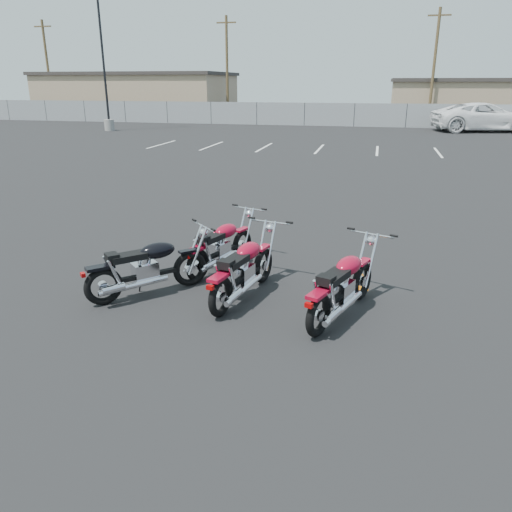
% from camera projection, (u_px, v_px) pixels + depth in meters
% --- Properties ---
extents(ground, '(120.00, 120.00, 0.00)m').
position_uv_depth(ground, '(235.00, 306.00, 7.89)').
color(ground, black).
rests_on(ground, ground).
extents(motorcycle_front_red, '(1.07, 2.06, 1.02)m').
position_uv_depth(motorcycle_front_red, '(221.00, 246.00, 9.29)').
color(motorcycle_front_red, black).
rests_on(motorcycle_front_red, ground).
extents(motorcycle_second_black, '(1.82, 1.84, 1.07)m').
position_uv_depth(motorcycle_second_black, '(148.00, 267.00, 8.14)').
color(motorcycle_second_black, black).
rests_on(motorcycle_second_black, ground).
extents(motorcycle_third_red, '(0.94, 2.20, 1.08)m').
position_uv_depth(motorcycle_third_red, '(244.00, 270.00, 8.03)').
color(motorcycle_third_red, black).
rests_on(motorcycle_third_red, ground).
extents(motorcycle_rear_red, '(1.21, 2.18, 1.08)m').
position_uv_depth(motorcycle_rear_red, '(343.00, 286.00, 7.39)').
color(motorcycle_rear_red, black).
rests_on(motorcycle_rear_red, ground).
extents(training_cone_near, '(0.23, 0.23, 0.27)m').
position_uv_depth(training_cone_near, '(362.00, 281.00, 8.53)').
color(training_cone_near, orange).
rests_on(training_cone_near, ground).
extents(light_pole_west, '(0.80, 0.70, 11.80)m').
position_uv_depth(light_pole_west, '(106.00, 85.00, 35.52)').
color(light_pole_west, gray).
rests_on(light_pole_west, ground).
extents(chainlink_fence, '(80.06, 0.06, 1.80)m').
position_uv_depth(chainlink_fence, '(354.00, 115.00, 39.72)').
color(chainlink_fence, gray).
rests_on(chainlink_fence, ground).
extents(tan_building_west, '(18.40, 10.40, 4.30)m').
position_uv_depth(tan_building_west, '(139.00, 95.00, 50.59)').
color(tan_building_west, tan).
rests_on(tan_building_west, ground).
extents(tan_building_east, '(14.40, 9.40, 3.70)m').
position_uv_depth(tan_building_east, '(471.00, 100.00, 45.47)').
color(tan_building_east, tan).
rests_on(tan_building_east, ground).
extents(utility_pole_a, '(1.80, 0.24, 9.00)m').
position_uv_depth(utility_pole_a, '(48.00, 68.00, 48.77)').
color(utility_pole_a, '#4F3D24').
rests_on(utility_pole_a, ground).
extents(utility_pole_b, '(1.80, 0.24, 9.00)m').
position_uv_depth(utility_pole_b, '(227.00, 67.00, 45.72)').
color(utility_pole_b, '#4F3D24').
rests_on(utility_pole_b, ground).
extents(utility_pole_c, '(1.80, 0.24, 9.00)m').
position_uv_depth(utility_pole_c, '(434.00, 65.00, 40.83)').
color(utility_pole_c, '#4F3D24').
rests_on(utility_pole_c, ground).
extents(parking_line_stripes, '(15.12, 4.00, 0.01)m').
position_uv_depth(parking_line_stripes, '(291.00, 148.00, 26.80)').
color(parking_line_stripes, silver).
rests_on(parking_line_stripes, ground).
extents(white_van, '(5.07, 8.83, 3.16)m').
position_uv_depth(white_van, '(486.00, 109.00, 35.44)').
color(white_van, white).
rests_on(white_van, ground).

